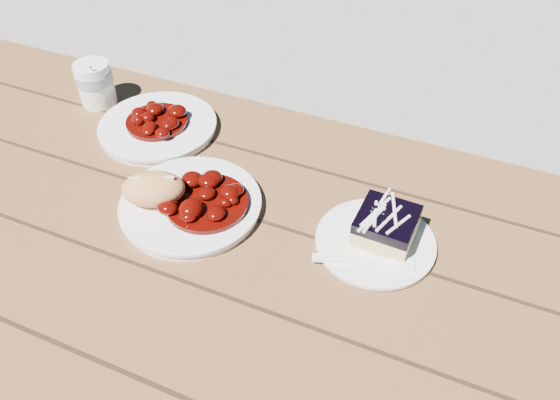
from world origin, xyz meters
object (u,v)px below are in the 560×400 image
at_px(main_plate, 191,205).
at_px(coffee_cup, 95,84).
at_px(picnic_table, 71,250).
at_px(blueberry_cake, 386,225).
at_px(bread_roll, 153,189).
at_px(dessert_plate, 375,243).
at_px(second_plate, 158,127).

bearing_deg(main_plate, coffee_cup, 148.88).
height_order(picnic_table, coffee_cup, coffee_cup).
bearing_deg(picnic_table, main_plate, 13.06).
distance_m(main_plate, blueberry_cake, 0.33).
distance_m(bread_roll, blueberry_cake, 0.38).
bearing_deg(dessert_plate, picnic_table, -169.64).
xyz_separation_m(picnic_table, second_plate, (0.09, 0.23, 0.17)).
xyz_separation_m(picnic_table, dessert_plate, (0.57, 0.10, 0.17)).
bearing_deg(picnic_table, blueberry_cake, 11.61).
height_order(picnic_table, bread_roll, bread_roll).
distance_m(picnic_table, main_plate, 0.31).
distance_m(main_plate, dessert_plate, 0.31).
distance_m(picnic_table, second_plate, 0.30).
bearing_deg(picnic_table, dessert_plate, 10.36).
distance_m(blueberry_cake, coffee_cup, 0.68).
xyz_separation_m(main_plate, coffee_cup, (-0.34, 0.21, 0.04)).
bearing_deg(second_plate, picnic_table, -110.56).
relative_size(main_plate, second_plate, 1.03).
height_order(bread_roll, second_plate, bread_roll).
xyz_separation_m(main_plate, dessert_plate, (0.31, 0.04, -0.00)).
height_order(picnic_table, second_plate, second_plate).
bearing_deg(blueberry_cake, coffee_cup, 169.76).
bearing_deg(main_plate, picnic_table, -166.94).
height_order(coffee_cup, second_plate, coffee_cup).
xyz_separation_m(picnic_table, coffee_cup, (-0.08, 0.27, 0.21)).
bearing_deg(coffee_cup, blueberry_cake, -12.53).
height_order(dessert_plate, blueberry_cake, blueberry_cake).
distance_m(main_plate, bread_roll, 0.07).
bearing_deg(blueberry_cake, bread_roll, -165.82).
distance_m(picnic_table, coffee_cup, 0.35).
height_order(main_plate, blueberry_cake, blueberry_cake).
bearing_deg(bread_roll, main_plate, 19.98).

